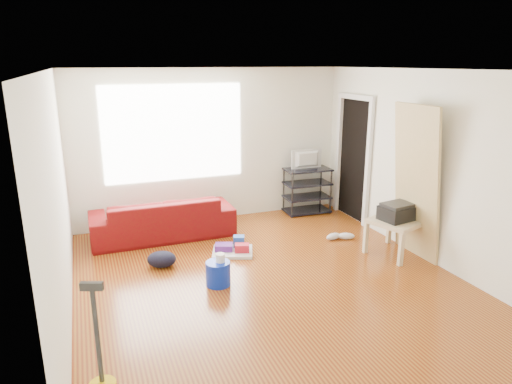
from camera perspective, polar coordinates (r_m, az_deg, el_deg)
name	(u,v)px	position (r m, az deg, el deg)	size (l,w,h in m)	color
room	(270,178)	(5.40, 1.79, 1.72)	(4.51, 5.01, 2.51)	#66200C
sofa	(164,236)	(7.18, -11.47, -5.44)	(2.12, 0.83, 0.62)	#540E09
tv_stand	(307,190)	(8.08, 6.40, 0.24)	(0.81, 0.48, 0.79)	black
tv	(308,159)	(7.95, 6.52, 4.07)	(0.57, 0.07, 0.33)	black
side_table	(396,225)	(6.57, 17.10, -3.97)	(0.78, 0.78, 0.50)	tan
printer	(397,212)	(6.51, 17.24, -2.37)	(0.50, 0.41, 0.23)	black
bucket	(218,285)	(5.62, -4.73, -11.46)	(0.29, 0.29, 0.29)	#0A27B7
toilet_paper	(221,269)	(5.54, -4.46, -9.59)	(0.11, 0.11, 0.10)	white
cleaning_tray	(233,249)	(6.44, -2.86, -7.09)	(0.67, 0.60, 0.20)	silver
backpack	(162,266)	(6.18, -11.66, -9.11)	(0.38, 0.30, 0.21)	black
sneakers	(340,236)	(7.02, 10.43, -5.46)	(0.46, 0.23, 0.10)	silver
door_panel	(409,255)	(6.75, 18.61, -7.42)	(0.04, 0.83, 2.08)	tan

